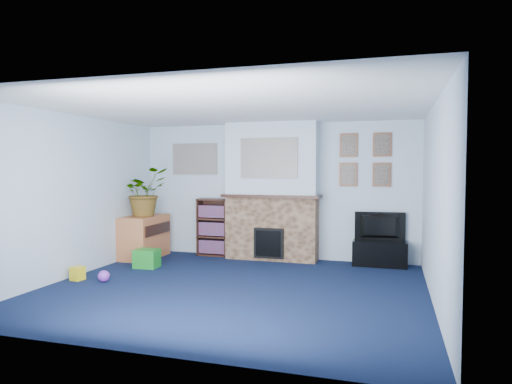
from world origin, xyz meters
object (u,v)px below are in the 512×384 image
(tv_stand, at_px, (380,252))
(bookshelf, at_px, (214,228))
(sideboard, at_px, (144,238))
(television, at_px, (380,227))

(tv_stand, distance_m, bookshelf, 2.98)
(tv_stand, relative_size, sideboard, 0.89)
(tv_stand, height_order, sideboard, sideboard)
(television, bearing_deg, sideboard, 1.97)
(television, height_order, sideboard, television)
(television, xyz_separation_m, bookshelf, (-2.96, 0.06, -0.15))
(television, bearing_deg, bookshelf, -6.26)
(television, bearing_deg, tv_stand, 84.83)
(tv_stand, height_order, television, television)
(sideboard, bearing_deg, tv_stand, 6.86)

